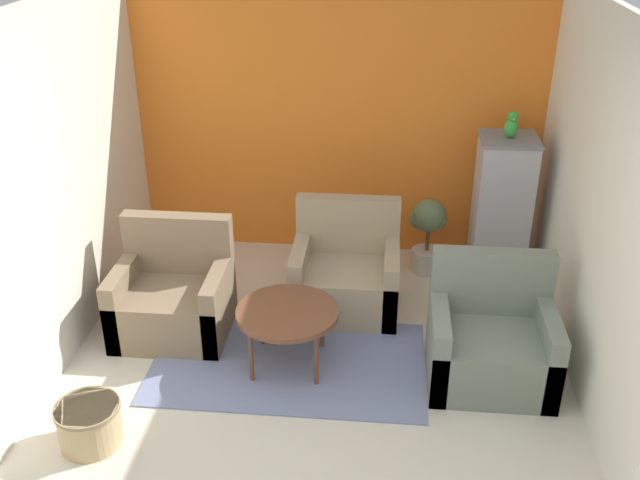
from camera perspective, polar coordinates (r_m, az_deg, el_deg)
wall_back_accent at (r=6.66m, az=1.42°, el=9.54°), size 3.85×0.06×2.58m
wall_left at (r=5.57m, az=-19.86°, el=4.40°), size 0.06×3.32×2.58m
wall_right at (r=5.25m, az=21.07°, el=2.87°), size 0.06×3.32×2.58m
area_rug at (r=5.47m, az=-2.53°, el=-9.76°), size 2.05×1.21×0.01m
coffee_table at (r=5.23m, az=-2.63°, el=-6.00°), size 0.76×0.76×0.47m
armchair_left at (r=5.80m, az=-11.63°, el=-4.62°), size 0.88×0.73×0.91m
armchair_right at (r=5.31m, az=13.47°, el=-8.05°), size 0.88×0.73×0.91m
armchair_middle at (r=5.99m, az=2.06°, el=-2.95°), size 0.88×0.73×0.91m
birdcage at (r=6.45m, az=14.25°, el=2.14°), size 0.54×0.54×1.35m
parrot at (r=6.17m, az=15.07°, el=8.87°), size 0.11×0.19×0.23m
potted_plant at (r=6.57m, az=8.63°, el=0.83°), size 0.34×0.31×0.71m
wicker_basket at (r=4.93m, az=-17.96°, el=-13.75°), size 0.42×0.42×0.29m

